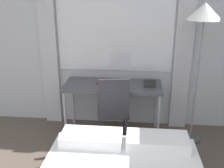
% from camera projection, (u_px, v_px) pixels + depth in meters
% --- Properties ---
extents(wall_back_with_window, '(5.14, 0.13, 2.70)m').
position_uv_depth(wall_back_with_window, '(116.00, 35.00, 3.69)').
color(wall_back_with_window, silver).
rests_on(wall_back_with_window, ground_plane).
extents(desk, '(1.33, 0.55, 0.75)m').
position_uv_depth(desk, '(113.00, 88.00, 3.59)').
color(desk, '#4C4C51').
rests_on(desk, ground_plane).
extents(desk_chair, '(0.45, 0.45, 0.96)m').
position_uv_depth(desk_chair, '(113.00, 108.00, 3.38)').
color(desk_chair, '#333338').
rests_on(desk_chair, ground_plane).
extents(standing_lamp, '(0.42, 0.42, 1.83)m').
position_uv_depth(standing_lamp, '(204.00, 23.00, 3.11)').
color(standing_lamp, '#4C4C51').
rests_on(standing_lamp, ground_plane).
extents(telephone, '(0.17, 0.16, 0.09)m').
position_uv_depth(telephone, '(150.00, 83.00, 3.50)').
color(telephone, '#2D2D2D').
rests_on(telephone, desk).
extents(book, '(0.30, 0.24, 0.02)m').
position_uv_depth(book, '(108.00, 82.00, 3.63)').
color(book, maroon).
rests_on(book, desk).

